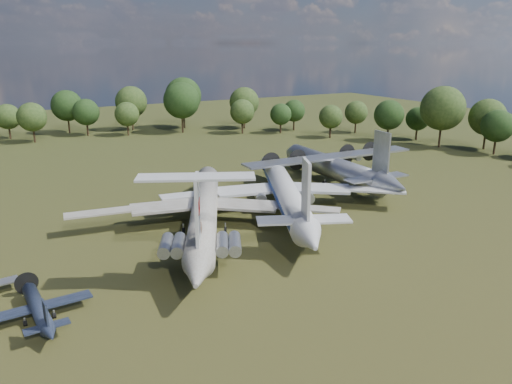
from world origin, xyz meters
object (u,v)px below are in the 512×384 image
tu104_jet (284,194)px  an12_transport (333,170)px  il62_airliner (205,214)px  person_on_il62 (200,226)px  small_prop_west (38,311)px

tu104_jet → an12_transport: an12_transport is taller
il62_airliner → person_on_il62: 13.68m
tu104_jet → person_on_il62: 24.54m
il62_airliner → an12_transport: an12_transport is taller
tu104_jet → person_on_il62: size_ratio=29.85×
small_prop_west → an12_transport: bearing=20.9°
il62_airliner → small_prop_west: 26.75m
small_prop_west → person_on_il62: (17.03, 2.16, 4.60)m
an12_transport → tu104_jet: bearing=-149.8°
tu104_jet → person_on_il62: (-19.67, -14.35, 3.09)m
small_prop_west → person_on_il62: 17.77m
il62_airliner → small_prop_west: size_ratio=3.60×
il62_airliner → tu104_jet: size_ratio=0.97×
small_prop_west → tu104_jet: bearing=19.6°
tu104_jet → an12_transport: 17.84m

